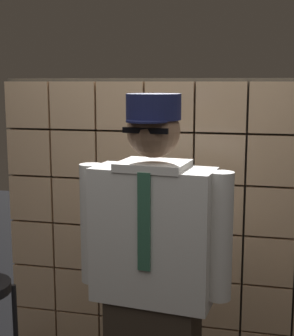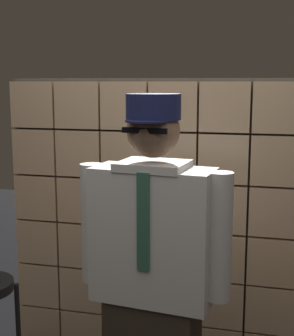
% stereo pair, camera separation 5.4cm
% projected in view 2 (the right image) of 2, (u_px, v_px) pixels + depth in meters
% --- Properties ---
extents(glass_block_wall, '(2.20, 0.10, 1.89)m').
position_uv_depth(glass_block_wall, '(173.00, 229.00, 3.19)').
color(glass_block_wall, '#E0B78C').
rests_on(glass_block_wall, ground).
extents(standing_person, '(0.72, 0.33, 1.80)m').
position_uv_depth(standing_person, '(153.00, 284.00, 2.29)').
color(standing_person, '#382D23').
rests_on(standing_person, ground).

